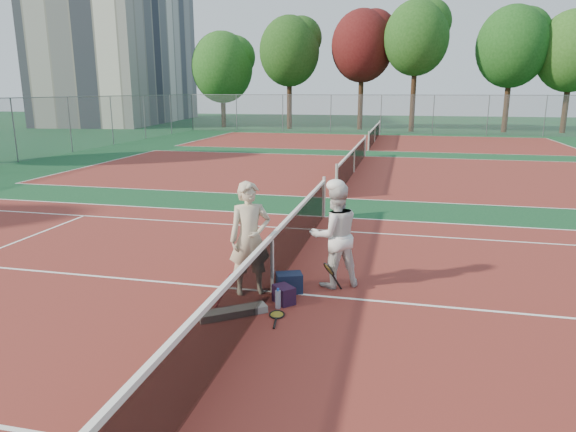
{
  "coord_description": "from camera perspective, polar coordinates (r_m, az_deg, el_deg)",
  "views": [
    {
      "loc": [
        2.09,
        -7.89,
        3.33
      ],
      "look_at": [
        0.0,
        1.19,
        1.05
      ],
      "focal_mm": 32.0,
      "sensor_mm": 36.0,
      "label": 1
    }
  ],
  "objects": [
    {
      "name": "sports_bag_navy",
      "position": [
        8.75,
        0.13,
        -7.44
      ],
      "size": [
        0.51,
        0.43,
        0.34
      ],
      "primitive_type": "cube",
      "rotation": [
        0.0,
        0.0,
        0.39
      ],
      "color": "black",
      "rests_on": "ground"
    },
    {
      "name": "fence_back",
      "position": [
        41.99,
        10.29,
        11.06
      ],
      "size": [
        32.0,
        0.06,
        3.0
      ],
      "primitive_type": null,
      "color": "slate",
      "rests_on": "ground"
    },
    {
      "name": "net_far_a",
      "position": [
        21.68,
        7.36,
        6.18
      ],
      "size": [
        0.1,
        10.98,
        1.02
      ],
      "primitive_type": null,
      "color": "black",
      "rests_on": "ground"
    },
    {
      "name": "racket_red",
      "position": [
        8.26,
        -6.51,
        -8.12
      ],
      "size": [
        0.43,
        0.42,
        0.53
      ],
      "primitive_type": null,
      "rotation": [
        0.0,
        0.0,
        0.69
      ],
      "color": "maroon",
      "rests_on": "ground"
    },
    {
      "name": "net_far_b",
      "position": [
        35.07,
        9.62,
        8.97
      ],
      "size": [
        0.1,
        10.98,
        1.02
      ],
      "primitive_type": null,
      "color": "black",
      "rests_on": "ground"
    },
    {
      "name": "court_far_a",
      "position": [
        21.75,
        7.32,
        4.85
      ],
      "size": [
        23.77,
        10.97,
        0.01
      ],
      "primitive_type": "cube",
      "color": "maroon",
      "rests_on": "ground"
    },
    {
      "name": "court_far_b",
      "position": [
        35.11,
        9.59,
        8.14
      ],
      "size": [
        23.77,
        10.97,
        0.01
      ],
      "primitive_type": "cube",
      "color": "maroon",
      "rests_on": "ground"
    },
    {
      "name": "racket_spare",
      "position": [
        7.95,
        -1.24,
        -10.9
      ],
      "size": [
        0.36,
        0.63,
        0.03
      ],
      "primitive_type": null,
      "rotation": [
        0.0,
        0.0,
        1.72
      ],
      "color": "black",
      "rests_on": "ground"
    },
    {
      "name": "tree_back_5",
      "position": [
        47.41,
        29.04,
        15.71
      ],
      "size": [
        5.46,
        5.46,
        9.46
      ],
      "color": "#382314",
      "rests_on": "ground"
    },
    {
      "name": "player_a",
      "position": [
        8.51,
        -4.25,
        -2.52
      ],
      "size": [
        0.83,
        0.72,
        1.91
      ],
      "primitive_type": "imported",
      "rotation": [
        0.0,
        0.0,
        0.46
      ],
      "color": "#BFB294",
      "rests_on": "ground"
    },
    {
      "name": "sports_bag_purple",
      "position": [
        8.34,
        -0.47,
        -8.73
      ],
      "size": [
        0.42,
        0.42,
        0.29
      ],
      "primitive_type": "cube",
      "rotation": [
        0.0,
        0.0,
        -0.77
      ],
      "color": "black",
      "rests_on": "ground"
    },
    {
      "name": "net_cover_canvas",
      "position": [
        7.97,
        -6.14,
        -10.59
      ],
      "size": [
        0.99,
        0.82,
        0.11
      ],
      "primitive_type": "cube",
      "rotation": [
        0.0,
        0.0,
        0.63
      ],
      "color": "slate",
      "rests_on": "ground"
    },
    {
      "name": "water_bottle",
      "position": [
        8.13,
        -1.12,
        -9.27
      ],
      "size": [
        0.09,
        0.09,
        0.3
      ],
      "primitive_type": "cylinder",
      "color": "#C9E4FF",
      "rests_on": "ground"
    },
    {
      "name": "court_main",
      "position": [
        8.82,
        -1.75,
        -8.42
      ],
      "size": [
        23.77,
        10.97,
        0.01
      ],
      "primitive_type": "cube",
      "color": "maroon",
      "rests_on": "ground"
    },
    {
      "name": "racket_black_held",
      "position": [
        8.76,
        4.55,
        -6.81
      ],
      "size": [
        0.44,
        0.43,
        0.52
      ],
      "primitive_type": null,
      "rotation": [
        0.0,
        0.0,
        3.82
      ],
      "color": "black",
      "rests_on": "ground"
    },
    {
      "name": "tree_back_0",
      "position": [
        49.01,
        -7.32,
        16.05
      ],
      "size": [
        5.54,
        5.54,
        8.58
      ],
      "color": "#382314",
      "rests_on": "ground"
    },
    {
      "name": "tree_back_maroon",
      "position": [
        46.28,
        8.26,
        18.16
      ],
      "size": [
        5.27,
        5.27,
        10.04
      ],
      "color": "#382314",
      "rests_on": "ground"
    },
    {
      "name": "player_b",
      "position": [
        8.86,
        5.21,
        -2.14
      ],
      "size": [
        1.11,
        1.03,
        1.82
      ],
      "primitive_type": "imported",
      "rotation": [
        0.0,
        0.0,
        3.64
      ],
      "color": "white",
      "rests_on": "ground"
    },
    {
      "name": "tree_back_4",
      "position": [
        46.27,
        23.63,
        16.83
      ],
      "size": [
        5.56,
        5.56,
        9.9
      ],
      "color": "#382314",
      "rests_on": "ground"
    },
    {
      "name": "apartment_block",
      "position": [
        60.13,
        -17.92,
        17.11
      ],
      "size": [
        12.96,
        23.18,
        15.0
      ],
      "primitive_type": "cube",
      "rotation": [
        0.0,
        0.0,
        0.14
      ],
      "color": "beige",
      "rests_on": "ground"
    },
    {
      "name": "net_main",
      "position": [
        8.64,
        -1.77,
        -5.31
      ],
      "size": [
        0.1,
        10.98,
        1.02
      ],
      "primitive_type": null,
      "color": "black",
      "rests_on": "ground"
    },
    {
      "name": "tree_back_1",
      "position": [
        46.71,
        0.16,
        17.81
      ],
      "size": [
        5.21,
        5.21,
        9.64
      ],
      "color": "#382314",
      "rests_on": "ground"
    },
    {
      "name": "ground",
      "position": [
        8.82,
        -1.75,
        -8.44
      ],
      "size": [
        130.0,
        130.0,
        0.0
      ],
      "primitive_type": "plane",
      "color": "#103E20",
      "rests_on": "ground"
    },
    {
      "name": "tree_back_3",
      "position": [
        44.68,
        14.06,
        18.59
      ],
      "size": [
        5.16,
        5.16,
        10.39
      ],
      "color": "#382314",
      "rests_on": "ground"
    }
  ]
}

